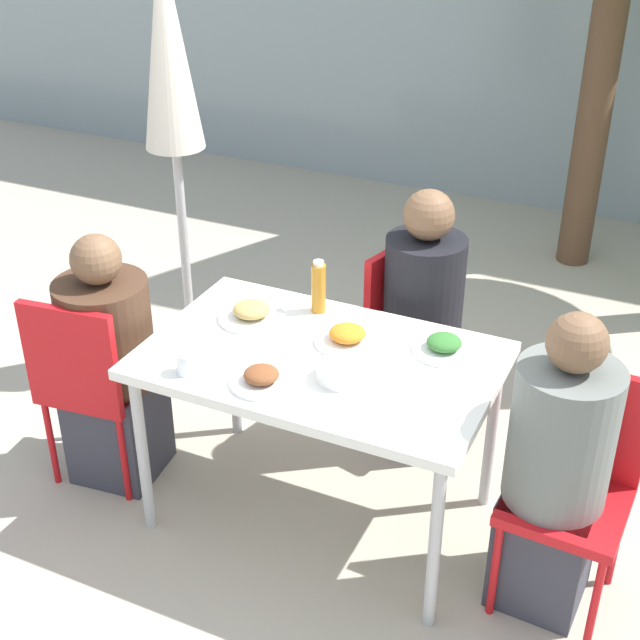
{
  "coord_description": "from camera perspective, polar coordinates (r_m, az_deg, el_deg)",
  "views": [
    {
      "loc": [
        1.16,
        -2.5,
        2.46
      ],
      "look_at": [
        0.0,
        0.0,
        0.9
      ],
      "focal_mm": 50.0,
      "sensor_mm": 36.0,
      "label": 1
    }
  ],
  "objects": [
    {
      "name": "ground_plane",
      "position": [
        3.69,
        -0.0,
        -12.26
      ],
      "size": [
        24.0,
        24.0,
        0.0
      ],
      "primitive_type": "plane",
      "color": "#B2A893"
    },
    {
      "name": "dining_table",
      "position": [
        3.28,
        -0.0,
        -3.26
      ],
      "size": [
        1.28,
        0.81,
        0.75
      ],
      "color": "white",
      "rests_on": "ground"
    },
    {
      "name": "chair_left",
      "position": [
        3.68,
        -14.55,
        -3.48
      ],
      "size": [
        0.44,
        0.44,
        0.87
      ],
      "rotation": [
        0.0,
        0.0,
        0.11
      ],
      "color": "red",
      "rests_on": "ground"
    },
    {
      "name": "person_left",
      "position": [
        3.71,
        -13.24,
        -3.07
      ],
      "size": [
        0.37,
        0.37,
        1.1
      ],
      "rotation": [
        0.0,
        0.0,
        0.11
      ],
      "color": "#383842",
      "rests_on": "ground"
    },
    {
      "name": "chair_right",
      "position": [
        3.2,
        16.01,
        -9.36
      ],
      "size": [
        0.42,
        0.42,
        0.87
      ],
      "rotation": [
        0.0,
        0.0,
        3.09
      ],
      "color": "red",
      "rests_on": "ground"
    },
    {
      "name": "person_right",
      "position": [
        3.12,
        14.82,
        -9.57
      ],
      "size": [
        0.35,
        0.35,
        1.16
      ],
      "rotation": [
        0.0,
        0.0,
        3.09
      ],
      "color": "#383842",
      "rests_on": "ground"
    },
    {
      "name": "chair_far",
      "position": [
        3.91,
        5.91,
        -0.49
      ],
      "size": [
        0.49,
        0.49,
        0.87
      ],
      "rotation": [
        0.0,
        0.0,
        -1.82
      ],
      "color": "red",
      "rests_on": "ground"
    },
    {
      "name": "person_far",
      "position": [
        3.81,
        6.51,
        -0.55
      ],
      "size": [
        0.37,
        0.37,
        1.19
      ],
      "rotation": [
        0.0,
        0.0,
        -1.82
      ],
      "color": "#383842",
      "rests_on": "ground"
    },
    {
      "name": "closed_umbrella",
      "position": [
        4.07,
        -9.55,
        14.93
      ],
      "size": [
        0.36,
        0.36,
        2.09
      ],
      "color": "#333333",
      "rests_on": "ground"
    },
    {
      "name": "plate_0",
      "position": [
        3.29,
        7.93,
        -1.65
      ],
      "size": [
        0.23,
        0.23,
        0.07
      ],
      "color": "white",
      "rests_on": "dining_table"
    },
    {
      "name": "plate_1",
      "position": [
        3.31,
        1.76,
        -1.08
      ],
      "size": [
        0.25,
        0.25,
        0.07
      ],
      "color": "white",
      "rests_on": "dining_table"
    },
    {
      "name": "plate_2",
      "position": [
        3.08,
        -3.77,
        -3.73
      ],
      "size": [
        0.22,
        0.22,
        0.06
      ],
      "color": "white",
      "rests_on": "dining_table"
    },
    {
      "name": "plate_3",
      "position": [
        3.47,
        -4.4,
        0.46
      ],
      "size": [
        0.26,
        0.26,
        0.07
      ],
      "color": "white",
      "rests_on": "dining_table"
    },
    {
      "name": "bottle",
      "position": [
        3.48,
        -0.09,
        2.11
      ],
      "size": [
        0.06,
        0.06,
        0.22
      ],
      "color": "#B7751E",
      "rests_on": "dining_table"
    },
    {
      "name": "drinking_cup",
      "position": [
        3.16,
        -8.55,
        -2.74
      ],
      "size": [
        0.07,
        0.07,
        0.08
      ],
      "color": "white",
      "rests_on": "dining_table"
    },
    {
      "name": "salad_bowl",
      "position": [
        3.1,
        1.33,
        -3.36
      ],
      "size": [
        0.17,
        0.17,
        0.06
      ],
      "color": "white",
      "rests_on": "dining_table"
    }
  ]
}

